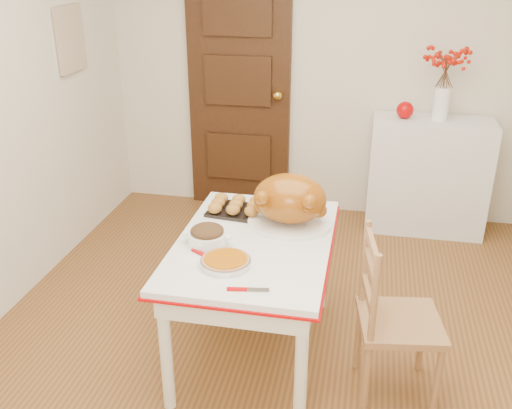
% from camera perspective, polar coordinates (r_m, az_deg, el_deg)
% --- Properties ---
extents(floor, '(3.50, 4.00, 0.00)m').
position_cam_1_polar(floor, '(3.32, 2.73, -14.45)').
color(floor, brown).
rests_on(floor, ground).
extents(wall_back, '(3.50, 0.00, 2.50)m').
position_cam_1_polar(wall_back, '(4.66, 7.02, 13.81)').
color(wall_back, beige).
rests_on(wall_back, ground).
extents(door_back, '(0.85, 0.06, 2.06)m').
position_cam_1_polar(door_back, '(4.78, -1.70, 11.55)').
color(door_back, '#361B0E').
rests_on(door_back, ground).
extents(photo_board, '(0.03, 0.35, 0.45)m').
position_cam_1_polar(photo_board, '(4.35, -18.08, 15.47)').
color(photo_board, beige).
rests_on(photo_board, ground).
extents(sideboard, '(0.90, 0.40, 0.90)m').
position_cam_1_polar(sideboard, '(4.67, 16.76, 2.76)').
color(sideboard, silver).
rests_on(sideboard, floor).
extents(kitchen_table, '(0.80, 1.17, 0.70)m').
position_cam_1_polar(kitchen_table, '(3.12, -0.19, -9.28)').
color(kitchen_table, white).
rests_on(kitchen_table, floor).
extents(chair_oak, '(0.44, 0.44, 0.88)m').
position_cam_1_polar(chair_oak, '(2.90, 14.25, -10.98)').
color(chair_oak, '#98673D').
rests_on(chair_oak, floor).
extents(berry_vase, '(0.27, 0.27, 0.51)m').
position_cam_1_polar(berry_vase, '(4.48, 18.25, 11.18)').
color(berry_vase, white).
rests_on(berry_vase, sideboard).
extents(apple, '(0.13, 0.13, 0.13)m').
position_cam_1_polar(apple, '(4.50, 14.68, 9.13)').
color(apple, '#B30305').
rests_on(apple, sideboard).
extents(turkey_platter, '(0.55, 0.49, 0.29)m').
position_cam_1_polar(turkey_platter, '(3.04, 3.41, 0.32)').
color(turkey_platter, '#924003').
rests_on(turkey_platter, kitchen_table).
extents(pumpkin_pie, '(0.28, 0.28, 0.05)m').
position_cam_1_polar(pumpkin_pie, '(2.71, -3.06, -5.62)').
color(pumpkin_pie, '#A55305').
rests_on(pumpkin_pie, kitchen_table).
extents(stuffing_dish, '(0.25, 0.20, 0.10)m').
position_cam_1_polar(stuffing_dish, '(2.90, -4.89, -3.09)').
color(stuffing_dish, '#3E2513').
rests_on(stuffing_dish, kitchen_table).
extents(rolls_tray, '(0.33, 0.27, 0.08)m').
position_cam_1_polar(rolls_tray, '(3.24, -2.01, -0.15)').
color(rolls_tray, '#9B581B').
rests_on(rolls_tray, kitchen_table).
extents(pie_server, '(0.19, 0.08, 0.01)m').
position_cam_1_polar(pie_server, '(2.53, -0.81, -8.50)').
color(pie_server, silver).
rests_on(pie_server, kitchen_table).
extents(carving_knife, '(0.24, 0.17, 0.01)m').
position_cam_1_polar(carving_knife, '(2.78, -4.71, -5.30)').
color(carving_knife, silver).
rests_on(carving_knife, kitchen_table).
extents(drinking_glass, '(0.07, 0.07, 0.11)m').
position_cam_1_polar(drinking_glass, '(3.34, 1.64, 0.95)').
color(drinking_glass, white).
rests_on(drinking_glass, kitchen_table).
extents(shaker_pair, '(0.09, 0.05, 0.08)m').
position_cam_1_polar(shaker_pair, '(3.25, 5.84, -0.17)').
color(shaker_pair, white).
rests_on(shaker_pair, kitchen_table).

